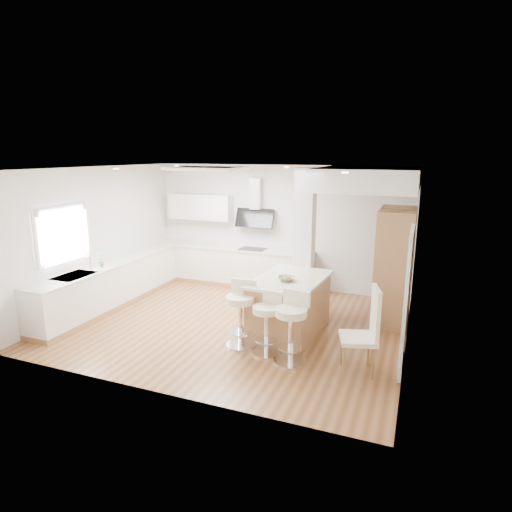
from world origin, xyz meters
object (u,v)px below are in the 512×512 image
at_px(peninsula, 289,305).
at_px(bar_stool_a, 241,310).
at_px(bar_stool_b, 267,320).
at_px(dining_chair, 367,328).
at_px(bar_stool_c, 292,324).

height_order(peninsula, bar_stool_a, bar_stool_a).
bearing_deg(bar_stool_a, peninsula, 49.51).
distance_m(peninsula, bar_stool_a, 0.97).
bearing_deg(bar_stool_b, bar_stool_a, 174.78).
bearing_deg(bar_stool_b, peninsula, 91.73).
bearing_deg(peninsula, dining_chair, -29.64).
relative_size(bar_stool_b, dining_chair, 0.78).
distance_m(bar_stool_a, bar_stool_c, 0.97).
xyz_separation_m(peninsula, bar_stool_a, (-0.58, -0.78, 0.11)).
height_order(bar_stool_b, bar_stool_c, bar_stool_c).
height_order(peninsula, dining_chair, dining_chair).
xyz_separation_m(bar_stool_a, bar_stool_b, (0.49, -0.11, -0.05)).
height_order(peninsula, bar_stool_c, bar_stool_c).
bearing_deg(bar_stool_a, bar_stool_b, -16.53).
relative_size(bar_stool_b, bar_stool_c, 0.91).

